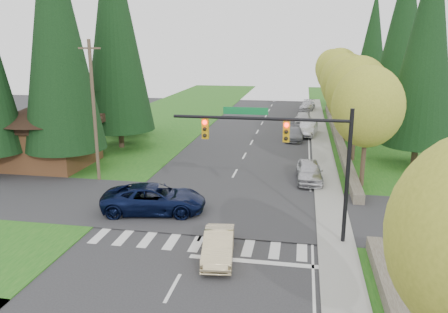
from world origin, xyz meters
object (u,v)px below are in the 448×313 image
(suv_navy, at_px, (154,199))
(parked_car_a, at_px, (309,171))
(parked_car_d, at_px, (303,119))
(sedan_champagne, at_px, (218,246))
(parked_car_b, at_px, (294,134))
(parked_car_e, at_px, (307,106))
(parked_car_c, at_px, (308,129))

(suv_navy, relative_size, parked_car_a, 1.34)
(suv_navy, distance_m, parked_car_d, 31.10)
(sedan_champagne, xyz_separation_m, parked_car_b, (2.83, 26.55, -0.01))
(parked_car_a, height_order, parked_car_b, parked_car_a)
(suv_navy, bearing_deg, parked_car_d, -25.42)
(sedan_champagne, height_order, suv_navy, suv_navy)
(parked_car_e, bearing_deg, suv_navy, -95.31)
(suv_navy, xyz_separation_m, parked_car_c, (9.05, 24.07, -0.08))
(suv_navy, height_order, parked_car_a, suv_navy)
(suv_navy, bearing_deg, sedan_champagne, -145.33)
(parked_car_b, xyz_separation_m, parked_car_e, (1.40, 21.25, 0.06))
(parked_car_b, relative_size, parked_car_c, 0.94)
(suv_navy, bearing_deg, parked_car_b, -29.06)
(suv_navy, distance_m, parked_car_a, 11.87)
(parked_car_a, relative_size, parked_car_e, 0.94)
(sedan_champagne, bearing_deg, parked_car_c, 74.42)
(parked_car_c, bearing_deg, sedan_champagne, -90.54)
(sedan_champagne, height_order, parked_car_a, parked_car_a)
(sedan_champagne, bearing_deg, suv_navy, 126.96)
(parked_car_c, distance_m, parked_car_d, 5.87)
(parked_car_c, relative_size, parked_car_e, 0.96)
(parked_car_c, bearing_deg, parked_car_b, -111.87)
(sedan_champagne, bearing_deg, parked_car_d, 76.71)
(parked_car_b, bearing_deg, sedan_champagne, -94.99)
(parked_car_b, height_order, parked_car_c, parked_car_c)
(sedan_champagne, xyz_separation_m, parked_car_c, (4.23, 29.02, 0.12))
(sedan_champagne, height_order, parked_car_d, parked_car_d)
(parked_car_d, bearing_deg, parked_car_e, 88.59)
(sedan_champagne, bearing_deg, parked_car_e, 77.66)
(sedan_champagne, relative_size, parked_car_e, 0.81)
(parked_car_a, height_order, parked_car_e, parked_car_a)
(parked_car_d, relative_size, parked_car_e, 1.01)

